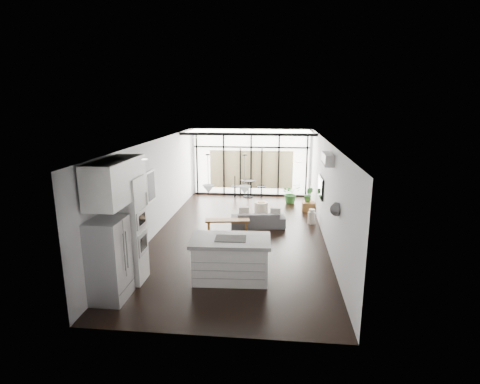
% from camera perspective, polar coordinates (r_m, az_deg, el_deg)
% --- Properties ---
extents(floor, '(5.00, 10.00, 0.00)m').
position_cam_1_polar(floor, '(11.29, -0.15, -6.54)').
color(floor, black).
rests_on(floor, ground).
extents(ceiling, '(5.00, 10.00, 0.00)m').
position_cam_1_polar(ceiling, '(10.65, -0.16, 7.74)').
color(ceiling, silver).
rests_on(ceiling, ground).
extents(wall_left, '(0.02, 10.00, 2.80)m').
position_cam_1_polar(wall_left, '(11.41, -12.74, 0.68)').
color(wall_left, silver).
rests_on(wall_left, ground).
extents(wall_right, '(0.02, 10.00, 2.80)m').
position_cam_1_polar(wall_right, '(10.92, 13.00, 0.08)').
color(wall_right, silver).
rests_on(wall_right, ground).
extents(wall_back, '(5.00, 0.02, 2.80)m').
position_cam_1_polar(wall_back, '(15.78, 1.72, 4.55)').
color(wall_back, silver).
rests_on(wall_back, ground).
extents(wall_front, '(5.00, 0.02, 2.80)m').
position_cam_1_polar(wall_front, '(6.18, -5.04, -10.27)').
color(wall_front, silver).
rests_on(wall_front, ground).
extents(glazing, '(5.00, 0.20, 2.80)m').
position_cam_1_polar(glazing, '(15.66, 1.69, 4.48)').
color(glazing, black).
rests_on(glazing, ground).
extents(skylight, '(4.70, 1.90, 0.06)m').
position_cam_1_polar(skylight, '(14.62, 1.48, 9.24)').
color(skylight, silver).
rests_on(skylight, ceiling).
extents(neighbour_building, '(3.50, 0.02, 1.60)m').
position_cam_1_polar(neighbour_building, '(15.78, 1.70, 3.44)').
color(neighbour_building, '#CEB982').
rests_on(neighbour_building, ground).
extents(island, '(1.81, 1.13, 0.96)m').
position_cam_1_polar(island, '(8.47, -1.42, -10.14)').
color(island, white).
rests_on(island, floor).
extents(cooktop, '(0.70, 0.49, 0.01)m').
position_cam_1_polar(cooktop, '(8.29, -1.44, -7.08)').
color(cooktop, black).
rests_on(cooktop, island).
extents(fridge, '(0.65, 0.81, 1.68)m').
position_cam_1_polar(fridge, '(7.97, -19.30, -9.72)').
color(fridge, '#95959A').
rests_on(fridge, floor).
extents(appliance_column, '(0.61, 0.64, 2.35)m').
position_cam_1_polar(appliance_column, '(8.49, -16.63, -5.63)').
color(appliance_column, white).
rests_on(appliance_column, floor).
extents(upper_cabinets, '(0.62, 1.75, 0.86)m').
position_cam_1_polar(upper_cabinets, '(7.89, -18.41, 1.64)').
color(upper_cabinets, white).
rests_on(upper_cabinets, wall_left).
extents(pendant_left, '(0.26, 0.26, 0.18)m').
position_cam_1_polar(pendant_left, '(8.25, -4.83, 0.44)').
color(pendant_left, silver).
rests_on(pendant_left, ceiling).
extents(pendant_right, '(0.26, 0.26, 0.18)m').
position_cam_1_polar(pendant_right, '(8.14, 0.71, 0.32)').
color(pendant_right, silver).
rests_on(pendant_right, ceiling).
extents(sofa, '(1.75, 0.72, 0.67)m').
position_cam_1_polar(sofa, '(11.90, 2.75, -3.79)').
color(sofa, '#464649').
rests_on(sofa, floor).
extents(console_bench, '(1.36, 0.51, 0.43)m').
position_cam_1_polar(console_bench, '(11.37, -1.92, -5.25)').
color(console_bench, brown).
rests_on(console_bench, floor).
extents(pouf, '(0.56, 0.56, 0.39)m').
position_cam_1_polar(pouf, '(13.43, 3.25, -2.37)').
color(pouf, beige).
rests_on(pouf, floor).
extents(crate, '(0.44, 0.44, 0.33)m').
position_cam_1_polar(crate, '(13.87, 10.34, -2.18)').
color(crate, brown).
rests_on(crate, floor).
extents(plant_tall, '(0.99, 1.03, 0.62)m').
position_cam_1_polar(plant_tall, '(14.78, 7.76, -0.51)').
color(plant_tall, '#296227').
rests_on(plant_tall, floor).
extents(plant_crate, '(0.46, 0.63, 0.25)m').
position_cam_1_polar(plant_crate, '(13.80, 10.39, -1.03)').
color(plant_crate, '#296227').
rests_on(plant_crate, crate).
extents(milk_can, '(0.25, 0.25, 0.48)m').
position_cam_1_polar(milk_can, '(12.45, 10.86, -3.67)').
color(milk_can, beige).
rests_on(milk_can, floor).
extents(bistro_set, '(1.51, 0.71, 0.70)m').
position_cam_1_polar(bistro_set, '(15.56, 1.24, 0.49)').
color(bistro_set, black).
rests_on(bistro_set, floor).
extents(tv, '(0.05, 1.10, 0.65)m').
position_cam_1_polar(tv, '(11.91, 12.21, 0.74)').
color(tv, black).
rests_on(tv, wall_right).
extents(ac_unit, '(0.22, 0.90, 0.30)m').
position_cam_1_polar(ac_unit, '(9.93, 13.19, 4.91)').
color(ac_unit, silver).
rests_on(ac_unit, wall_right).
extents(framed_art, '(0.04, 0.70, 0.90)m').
position_cam_1_polar(framed_art, '(10.91, -13.45, 0.85)').
color(framed_art, black).
rests_on(framed_art, wall_left).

